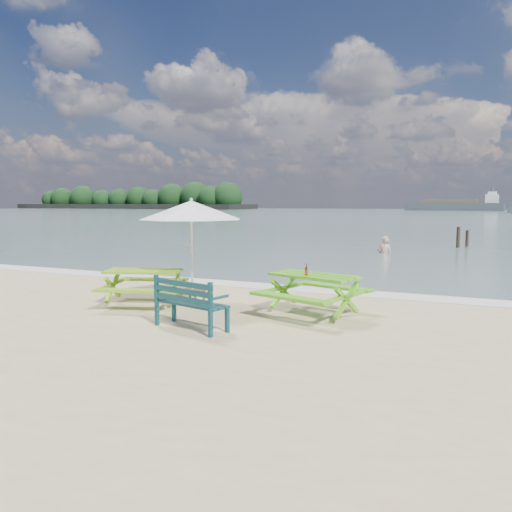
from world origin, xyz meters
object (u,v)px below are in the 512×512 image
at_px(picnic_table_left, 143,288).
at_px(side_table, 193,296).
at_px(park_bench, 191,313).
at_px(swimmer, 384,257).
at_px(patio_umbrella, 191,210).
at_px(beer_bottle, 306,271).
at_px(picnic_table_right, 313,296).

relative_size(picnic_table_left, side_table, 4.77).
relative_size(park_bench, swimmer, 0.83).
bearing_deg(park_bench, patio_umbrella, 120.70).
height_order(picnic_table_left, swimmer, picnic_table_left).
distance_m(picnic_table_left, park_bench, 2.51).
bearing_deg(park_bench, side_table, 120.70).
height_order(picnic_table_left, beer_bottle, beer_bottle).
relative_size(picnic_table_right, side_table, 5.01).
bearing_deg(patio_umbrella, picnic_table_right, -2.22).
bearing_deg(beer_bottle, side_table, 174.02).
xyz_separation_m(park_bench, swimmer, (0.86, 15.03, -0.44)).
bearing_deg(beer_bottle, swimmer, 93.06).
xyz_separation_m(side_table, beer_bottle, (2.78, -0.29, 0.75)).
bearing_deg(side_table, patio_umbrella, 90.00).
xyz_separation_m(picnic_table_left, side_table, (0.87, 0.64, -0.21)).
bearing_deg(side_table, beer_bottle, -5.98).
relative_size(picnic_table_left, patio_umbrella, 0.95).
distance_m(picnic_table_left, beer_bottle, 3.71).
bearing_deg(beer_bottle, park_bench, -131.99).
xyz_separation_m(side_table, swimmer, (2.07, 12.99, -0.32)).
distance_m(side_table, patio_umbrella, 1.92).
xyz_separation_m(park_bench, beer_bottle, (1.57, 1.75, 0.63)).
xyz_separation_m(picnic_table_right, beer_bottle, (-0.09, -0.18, 0.51)).
xyz_separation_m(picnic_table_right, swimmer, (-0.81, 13.11, -0.56)).
bearing_deg(beer_bottle, patio_umbrella, 174.02).
xyz_separation_m(patio_umbrella, swimmer, (2.07, 12.99, -2.24)).
bearing_deg(beer_bottle, picnic_table_left, -174.63).
bearing_deg(patio_umbrella, beer_bottle, -5.98).
bearing_deg(swimmer, patio_umbrella, -99.06).
xyz_separation_m(picnic_table_right, side_table, (-2.88, 0.11, -0.24)).
distance_m(picnic_table_left, picnic_table_right, 3.78).
bearing_deg(patio_umbrella, picnic_table_left, -143.88).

